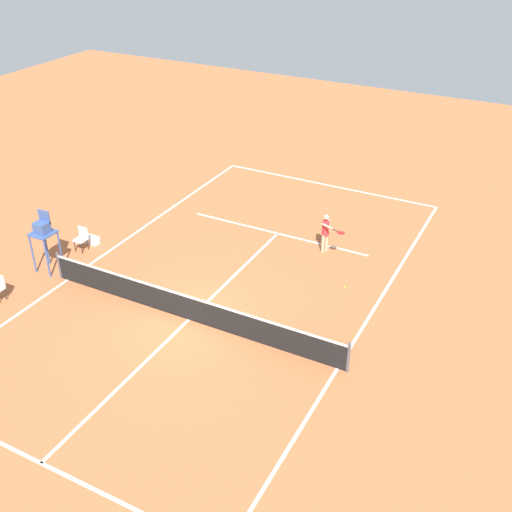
# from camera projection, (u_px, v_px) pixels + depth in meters

# --- Properties ---
(ground_plane) EXTENTS (60.00, 60.00, 0.00)m
(ground_plane) POSITION_uv_depth(u_px,v_px,m) (189.00, 320.00, 20.62)
(ground_plane) COLOR #B76038
(court_lines) EXTENTS (10.66, 24.73, 0.01)m
(court_lines) POSITION_uv_depth(u_px,v_px,m) (189.00, 319.00, 20.62)
(court_lines) COLOR white
(court_lines) RESTS_ON ground
(tennis_net) EXTENTS (11.26, 0.10, 1.07)m
(tennis_net) POSITION_uv_depth(u_px,v_px,m) (188.00, 307.00, 20.37)
(tennis_net) COLOR #4C4C51
(tennis_net) RESTS_ON ground
(player_serving) EXTENTS (1.15, 0.92, 1.61)m
(player_serving) POSITION_uv_depth(u_px,v_px,m) (326.00, 230.00, 24.00)
(player_serving) COLOR #D8A884
(player_serving) RESTS_ON ground
(tennis_ball) EXTENTS (0.07, 0.07, 0.07)m
(tennis_ball) POSITION_uv_depth(u_px,v_px,m) (344.00, 287.00, 22.26)
(tennis_ball) COLOR #CCE033
(tennis_ball) RESTS_ON ground
(umpire_chair) EXTENTS (0.80, 0.80, 2.41)m
(umpire_chair) POSITION_uv_depth(u_px,v_px,m) (43.00, 232.00, 22.51)
(umpire_chair) COLOR #38518C
(umpire_chair) RESTS_ON ground
(courtside_chair_mid) EXTENTS (0.44, 0.46, 0.95)m
(courtside_chair_mid) POSITION_uv_depth(u_px,v_px,m) (81.00, 238.00, 24.36)
(courtside_chair_mid) COLOR #262626
(courtside_chair_mid) RESTS_ON ground
(equipment_bag) EXTENTS (0.76, 0.32, 0.30)m
(equipment_bag) POSITION_uv_depth(u_px,v_px,m) (90.00, 240.00, 25.03)
(equipment_bag) COLOR white
(equipment_bag) RESTS_ON ground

